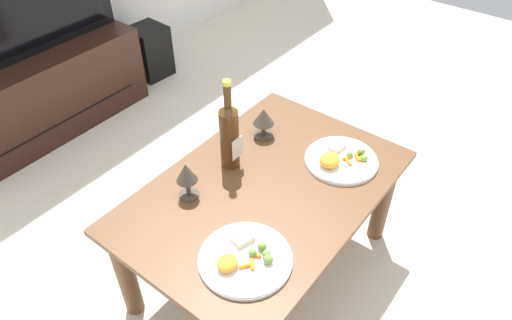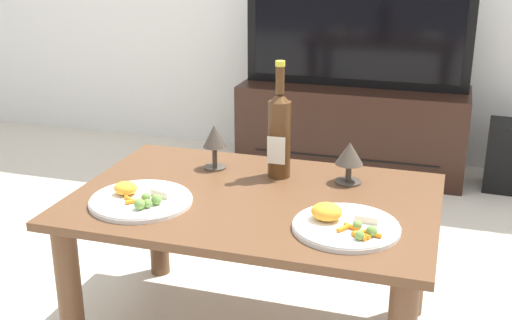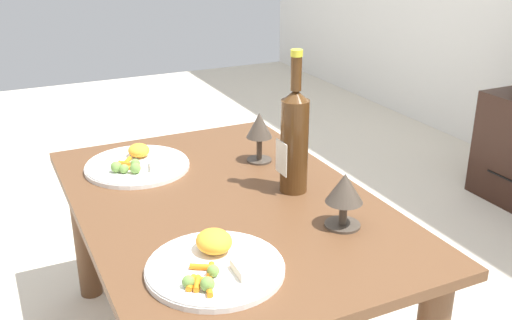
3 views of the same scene
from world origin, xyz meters
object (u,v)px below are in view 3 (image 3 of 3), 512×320
Objects in this scene: dinner_plate_right at (215,264)px; wine_bottle at (294,137)px; goblet_left at (259,128)px; dining_table at (226,231)px; goblet_right at (344,191)px; dinner_plate_left at (138,164)px.

wine_bottle is at bearing 129.31° from dinner_plate_right.
goblet_left reaches higher than dinner_plate_right.
dining_table is 3.76× the size of dinner_plate_right.
dinner_plate_right is at bearing -82.02° from goblet_right.
goblet_right reaches higher than dinner_plate_right.
goblet_left is at bearing 180.00° from goblet_right.
goblet_left is 0.50× the size of dinner_plate_left.
dinner_plate_right is (0.58, 0.00, 0.00)m from dinner_plate_left.
goblet_right is at bearing 2.17° from wine_bottle.
wine_bottle is 0.47m from dinner_plate_left.
dinner_plate_right is at bearing -26.20° from dining_table.
dining_table is 0.30m from wine_bottle.
dining_table is 0.33m from goblet_left.
dinner_plate_left is at bearing -134.37° from wine_bottle.
wine_bottle is at bearing -2.17° from goblet_left.
dinner_plate_left is at bearing -154.05° from dining_table.
goblet_left is 0.52× the size of dinner_plate_right.
dinner_plate_right is at bearing -34.48° from goblet_left.
goblet_left is 1.13× the size of goblet_right.
goblet_right is (0.22, 0.01, -0.06)m from wine_bottle.
dinner_plate_left is (-0.53, -0.33, -0.07)m from goblet_right.
dinner_plate_left is at bearing -179.89° from dinner_plate_right.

